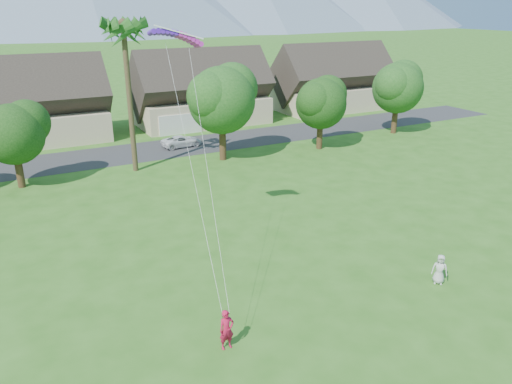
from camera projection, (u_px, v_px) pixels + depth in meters
ground at (370, 356)px, 20.20m from camera, size 500.00×500.00×0.00m
street at (141, 152)px, 48.39m from camera, size 90.00×7.00×0.01m
kite_flyer at (227, 330)px, 20.40m from camera, size 0.65×0.43×1.77m
watcher at (440, 269)px, 25.27m from camera, size 0.90×0.91×1.59m
parked_car at (182, 141)px, 50.00m from camera, size 4.19×2.17×1.13m
houses_row at (121, 101)px, 54.86m from camera, size 72.75×8.19×8.86m
tree_row at (143, 115)px, 41.13m from camera, size 62.27×6.67×8.45m
fan_palm at (123, 26)px, 38.82m from camera, size 3.00×3.00×13.80m
parafoil_kite at (176, 34)px, 25.09m from camera, size 2.75×1.14×0.50m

